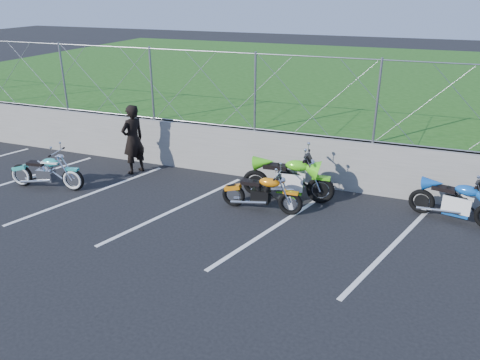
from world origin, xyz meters
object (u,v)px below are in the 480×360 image
at_px(cruiser_turquoise, 47,173).
at_px(sportbike_green, 289,180).
at_px(person_standing, 133,139).
at_px(naked_orange, 263,194).
at_px(sportbike_blue, 456,203).

relative_size(cruiser_turquoise, sportbike_green, 0.90).
bearing_deg(person_standing, cruiser_turquoise, -19.88).
xyz_separation_m(cruiser_turquoise, person_standing, (1.45, 1.75, 0.54)).
height_order(naked_orange, person_standing, person_standing).
height_order(naked_orange, sportbike_green, sportbike_green).
relative_size(naked_orange, sportbike_blue, 1.00).
relative_size(cruiser_turquoise, person_standing, 1.07).
bearing_deg(naked_orange, person_standing, 164.04).
distance_m(sportbike_blue, person_standing, 8.15).
bearing_deg(person_standing, sportbike_green, 106.97).
bearing_deg(sportbike_blue, sportbike_green, -164.18).
bearing_deg(naked_orange, cruiser_turquoise, -174.23).
relative_size(cruiser_turquoise, naked_orange, 1.06).
bearing_deg(naked_orange, sportbike_blue, 12.13).
xyz_separation_m(cruiser_turquoise, naked_orange, (5.49, 0.71, 0.00)).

